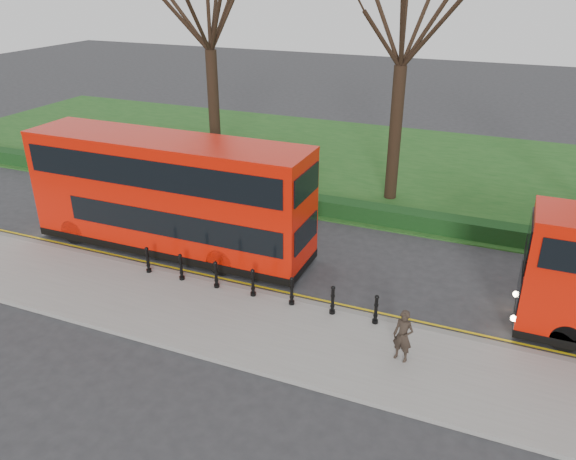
% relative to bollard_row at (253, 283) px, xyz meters
% --- Properties ---
extents(ground, '(120.00, 120.00, 0.00)m').
position_rel_bollard_row_xyz_m(ground, '(0.22, 1.35, -0.65)').
color(ground, '#28282B').
rests_on(ground, ground).
extents(pavement, '(60.00, 4.00, 0.15)m').
position_rel_bollard_row_xyz_m(pavement, '(0.22, -1.65, -0.58)').
color(pavement, gray).
rests_on(pavement, ground).
extents(kerb, '(60.00, 0.25, 0.16)m').
position_rel_bollard_row_xyz_m(kerb, '(0.22, 0.35, -0.58)').
color(kerb, slate).
rests_on(kerb, ground).
extents(grass_verge, '(60.00, 18.00, 0.06)m').
position_rel_bollard_row_xyz_m(grass_verge, '(0.22, 16.35, -0.62)').
color(grass_verge, '#1A4B19').
rests_on(grass_verge, ground).
extents(hedge, '(60.00, 0.90, 0.80)m').
position_rel_bollard_row_xyz_m(hedge, '(0.22, 8.15, -0.25)').
color(hedge, black).
rests_on(hedge, ground).
extents(yellow_line_outer, '(60.00, 0.10, 0.01)m').
position_rel_bollard_row_xyz_m(yellow_line_outer, '(0.22, 0.65, -0.64)').
color(yellow_line_outer, yellow).
rests_on(yellow_line_outer, ground).
extents(yellow_line_inner, '(60.00, 0.10, 0.01)m').
position_rel_bollard_row_xyz_m(yellow_line_inner, '(0.22, 0.85, -0.64)').
color(yellow_line_inner, yellow).
rests_on(yellow_line_inner, ground).
extents(tree_left, '(7.90, 7.90, 12.35)m').
position_rel_bollard_row_xyz_m(tree_left, '(-7.78, 11.35, 8.33)').
color(tree_left, black).
rests_on(tree_left, ground).
extents(tree_mid, '(7.66, 7.66, 11.97)m').
position_rel_bollard_row_xyz_m(tree_mid, '(2.22, 11.35, 8.05)').
color(tree_mid, black).
rests_on(tree_mid, ground).
extents(bollard_row, '(8.95, 0.15, 1.00)m').
position_rel_bollard_row_xyz_m(bollard_row, '(0.00, 0.00, 0.00)').
color(bollard_row, black).
rests_on(bollard_row, pavement).
extents(bus_lead, '(11.80, 2.71, 4.70)m').
position_rel_bollard_row_xyz_m(bus_lead, '(-4.82, 2.32, 1.72)').
color(bus_lead, red).
rests_on(bus_lead, ground).
extents(pedestrian, '(0.67, 0.52, 1.64)m').
position_rel_bollard_row_xyz_m(pedestrian, '(5.58, -1.53, 0.32)').
color(pedestrian, '#2C231C').
rests_on(pedestrian, pavement).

